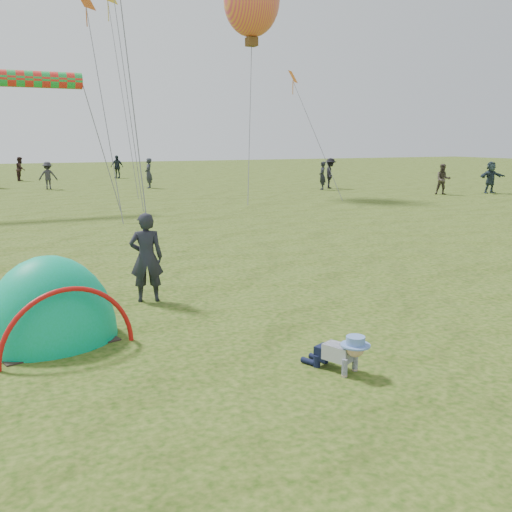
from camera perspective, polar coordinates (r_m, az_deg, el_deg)
name	(u,v)px	position (r m, az deg, el deg)	size (l,w,h in m)	color
ground	(307,386)	(6.86, 5.14, -12.80)	(140.00, 140.00, 0.00)	#153906
crawling_toddler	(342,352)	(7.22, 8.58, -9.45)	(0.46, 0.66, 0.51)	black
popup_tent	(52,341)	(8.76, -19.76, -7.96)	(1.91, 1.58, 2.48)	#00A458
standing_adult	(146,257)	(10.20, -10.91, -0.14)	(0.58, 0.38, 1.59)	black
crowd_person_0	(149,173)	(34.64, -10.69, 8.14)	(0.64, 0.42, 1.76)	#2A2C36
crowd_person_1	(21,169)	(43.28, -22.48, 8.05)	(0.80, 0.63, 1.66)	black
crowd_person_3	(330,173)	(34.09, 7.44, 8.20)	(1.14, 0.66, 1.77)	black
crowd_person_5	(491,177)	(33.27, 22.42, 7.29)	(1.57, 0.50, 1.70)	#293740
crowd_person_7	(443,179)	(31.52, 18.19, 7.30)	(0.77, 0.60, 1.59)	#423931
crowd_person_8	(117,167)	(44.11, -13.74, 8.66)	(0.99, 0.41, 1.69)	#1C262E
crowd_person_9	(48,176)	(35.34, -20.09, 7.56)	(1.02, 0.59, 1.58)	#2D2B32
crowd_person_12	(322,176)	(33.16, 6.65, 7.98)	(0.58, 0.38, 1.60)	black
balloon_kite	(252,5)	(31.30, -0.45, 23.84)	(2.84, 2.84, 3.98)	orange
diamond_kite_6	(86,0)	(25.31, -16.67, 23.32)	(0.78, 0.78, 0.00)	#C6530E
diamond_kite_7	(293,77)	(31.51, 3.72, 17.46)	(0.72, 0.72, 0.00)	orange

